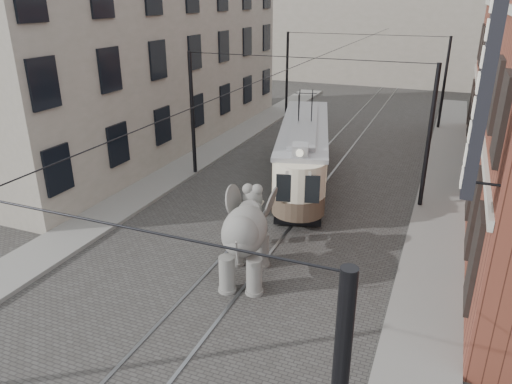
% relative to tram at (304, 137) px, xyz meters
% --- Properties ---
extents(ground, '(120.00, 120.00, 0.00)m').
position_rel_tram_xyz_m(ground, '(0.40, -7.37, -2.13)').
color(ground, '#3D3B38').
extents(tram_rails, '(1.54, 80.00, 0.02)m').
position_rel_tram_xyz_m(tram_rails, '(0.40, -7.37, -2.11)').
color(tram_rails, slate).
rests_on(tram_rails, ground).
extents(sidewalk_right, '(2.00, 60.00, 0.15)m').
position_rel_tram_xyz_m(sidewalk_right, '(6.40, -7.37, -2.05)').
color(sidewalk_right, slate).
rests_on(sidewalk_right, ground).
extents(sidewalk_left, '(2.00, 60.00, 0.15)m').
position_rel_tram_xyz_m(sidewalk_left, '(-6.10, -7.37, -2.05)').
color(sidewalk_left, slate).
rests_on(sidewalk_left, ground).
extents(stucco_building, '(7.00, 24.00, 10.00)m').
position_rel_tram_xyz_m(stucco_building, '(-10.60, 2.63, 2.87)').
color(stucco_building, gray).
rests_on(stucco_building, ground).
extents(distant_block, '(28.00, 10.00, 14.00)m').
position_rel_tram_xyz_m(distant_block, '(0.40, 32.63, 4.87)').
color(distant_block, gray).
rests_on(distant_block, ground).
extents(catenary, '(11.00, 30.20, 6.00)m').
position_rel_tram_xyz_m(catenary, '(0.20, -2.37, 0.87)').
color(catenary, black).
rests_on(catenary, ground).
extents(tram, '(4.88, 10.92, 4.25)m').
position_rel_tram_xyz_m(tram, '(0.00, 0.00, 0.00)').
color(tram, beige).
rests_on(tram, ground).
extents(elephant, '(3.30, 4.67, 2.59)m').
position_rel_tram_xyz_m(elephant, '(0.92, -9.18, -0.83)').
color(elephant, slate).
rests_on(elephant, ground).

